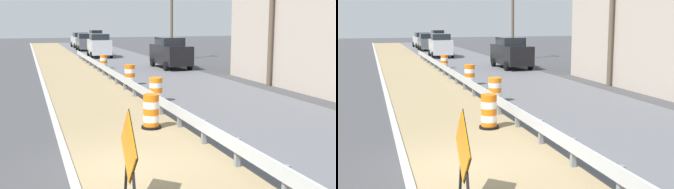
# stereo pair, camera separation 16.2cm
# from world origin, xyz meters

# --- Properties ---
(ground_plane) EXTENTS (160.00, 160.00, 0.00)m
(ground_plane) POSITION_xyz_m (0.00, 0.00, 0.00)
(ground_plane) COLOR #3D3D3F
(median_dirt_strip) EXTENTS (3.91, 120.00, 0.01)m
(median_dirt_strip) POSITION_xyz_m (0.75, 0.00, 0.00)
(median_dirt_strip) COLOR #8E7A56
(median_dirt_strip) RESTS_ON ground
(far_lane_asphalt) EXTENTS (6.53, 120.00, 0.00)m
(far_lane_asphalt) POSITION_xyz_m (5.97, 0.00, 0.00)
(far_lane_asphalt) COLOR #56565B
(far_lane_asphalt) RESTS_ON ground
(curb_near_edge) EXTENTS (0.20, 120.00, 0.11)m
(curb_near_edge) POSITION_xyz_m (-1.30, 0.00, 0.00)
(curb_near_edge) COLOR #ADADA8
(curb_near_edge) RESTS_ON ground
(guardrail_median) EXTENTS (0.18, 57.37, 0.71)m
(guardrail_median) POSITION_xyz_m (2.47, 2.30, 0.52)
(guardrail_median) COLOR #ADB2B7
(guardrail_median) RESTS_ON ground
(warning_sign_diamond) EXTENTS (0.10, 1.48, 1.87)m
(warning_sign_diamond) POSITION_xyz_m (-0.40, -2.05, 1.03)
(warning_sign_diamond) COLOR black
(warning_sign_diamond) RESTS_ON ground
(traffic_barrel_nearest) EXTENTS (0.64, 0.64, 1.12)m
(traffic_barrel_nearest) POSITION_xyz_m (1.62, 3.47, 0.51)
(traffic_barrel_nearest) COLOR orange
(traffic_barrel_nearest) RESTS_ON ground
(traffic_barrel_close) EXTENTS (0.70, 0.70, 1.05)m
(traffic_barrel_close) POSITION_xyz_m (3.09, 7.84, 0.47)
(traffic_barrel_close) COLOR orange
(traffic_barrel_close) RESTS_ON ground
(traffic_barrel_mid) EXTENTS (0.69, 0.69, 1.11)m
(traffic_barrel_mid) POSITION_xyz_m (3.15, 12.96, 0.51)
(traffic_barrel_mid) COLOR orange
(traffic_barrel_mid) RESTS_ON ground
(traffic_barrel_far) EXTENTS (0.65, 0.65, 1.00)m
(traffic_barrel_far) POSITION_xyz_m (3.21, 21.45, 0.45)
(traffic_barrel_far) COLOR orange
(traffic_barrel_far) RESTS_ON ground
(car_lead_near_lane) EXTENTS (2.14, 4.04, 1.97)m
(car_lead_near_lane) POSITION_xyz_m (4.58, 41.07, 0.99)
(car_lead_near_lane) COLOR #4C5156
(car_lead_near_lane) RESTS_ON ground
(car_trailing_near_lane) EXTENTS (2.12, 4.61, 2.24)m
(car_trailing_near_lane) POSITION_xyz_m (7.95, 20.35, 1.12)
(car_trailing_near_lane) COLOR black
(car_trailing_near_lane) RESTS_ON ground
(car_lead_far_lane) EXTENTS (2.22, 4.40, 1.92)m
(car_lead_far_lane) POSITION_xyz_m (4.72, 47.28, 0.96)
(car_lead_far_lane) COLOR silver
(car_lead_far_lane) RESTS_ON ground
(car_mid_far_lane) EXTENTS (2.01, 4.74, 2.06)m
(car_mid_far_lane) POSITION_xyz_m (7.80, 54.12, 1.03)
(car_mid_far_lane) COLOR maroon
(car_mid_far_lane) RESTS_ON ground
(car_trailing_far_lane) EXTENTS (2.16, 4.43, 2.21)m
(car_trailing_far_lane) POSITION_xyz_m (4.57, 31.54, 1.10)
(car_trailing_far_lane) COLOR silver
(car_trailing_far_lane) RESTS_ON ground
(utility_pole_near) EXTENTS (0.24, 1.80, 7.65)m
(utility_pole_near) POSITION_xyz_m (10.14, 10.38, 3.98)
(utility_pole_near) COLOR brown
(utility_pole_near) RESTS_ON ground
(utility_pole_mid) EXTENTS (0.24, 1.80, 8.15)m
(utility_pole_mid) POSITION_xyz_m (10.15, 26.60, 4.23)
(utility_pole_mid) COLOR brown
(utility_pole_mid) RESTS_ON ground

